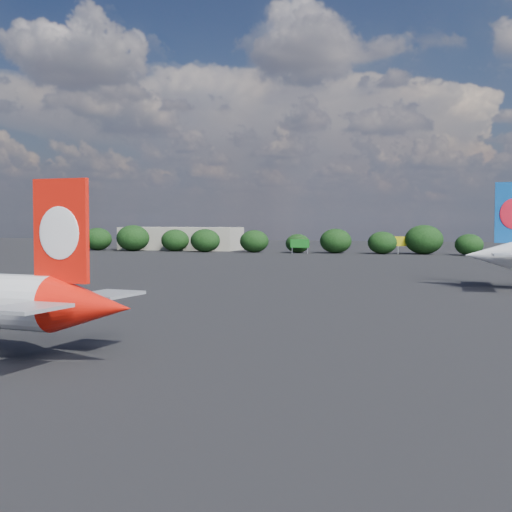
# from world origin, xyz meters

# --- Properties ---
(ground) EXTENTS (500.00, 500.00, 0.00)m
(ground) POSITION_xyz_m (0.00, 60.00, 0.00)
(ground) COLOR black
(ground) RESTS_ON ground
(terminal_building) EXTENTS (42.00, 16.00, 8.00)m
(terminal_building) POSITION_xyz_m (-65.00, 192.00, 4.00)
(terminal_building) COLOR gray
(terminal_building) RESTS_ON ground
(highway_sign) EXTENTS (6.00, 0.30, 4.50)m
(highway_sign) POSITION_xyz_m (-18.00, 176.00, 3.13)
(highway_sign) COLOR #15691B
(highway_sign) RESTS_ON ground
(billboard_yellow) EXTENTS (5.00, 0.30, 5.50)m
(billboard_yellow) POSITION_xyz_m (12.00, 182.00, 3.87)
(billboard_yellow) COLOR gold
(billboard_yellow) RESTS_ON ground
(horizon_treeline) EXTENTS (209.01, 15.43, 9.10)m
(horizon_treeline) POSITION_xyz_m (3.08, 179.94, 3.90)
(horizon_treeline) COLOR black
(horizon_treeline) RESTS_ON ground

